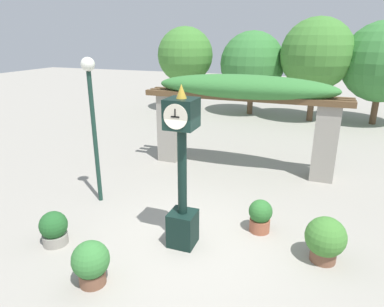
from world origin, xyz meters
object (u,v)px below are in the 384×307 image
at_px(potted_plant_near_right, 91,262).
at_px(pedestal_clock, 182,176).
at_px(potted_plant_far_right, 54,228).
at_px(potted_plant_near_left, 325,239).
at_px(potted_plant_far_left, 260,215).
at_px(lamp_post, 92,105).

bearing_deg(potted_plant_near_right, pedestal_clock, 58.59).
relative_size(pedestal_clock, potted_plant_far_right, 4.57).
bearing_deg(potted_plant_near_left, potted_plant_far_left, 154.63).
distance_m(pedestal_clock, potted_plant_near_left, 2.73).
bearing_deg(potted_plant_far_left, potted_plant_near_right, -131.67).
xyz_separation_m(pedestal_clock, potted_plant_far_right, (-2.29, -0.85, -1.08)).
xyz_separation_m(potted_plant_near_right, potted_plant_far_left, (2.24, 2.52, -0.04)).
height_order(potted_plant_near_right, potted_plant_far_left, potted_plant_near_right).
bearing_deg(pedestal_clock, potted_plant_far_left, 36.86).
bearing_deg(potted_plant_far_left, potted_plant_near_left, -25.37).
bearing_deg(potted_plant_near_left, potted_plant_near_right, -150.83).
bearing_deg(potted_plant_near_left, potted_plant_far_right, -165.52).
xyz_separation_m(potted_plant_far_left, lamp_post, (-3.86, 0.04, 1.98)).
distance_m(potted_plant_near_left, lamp_post, 5.47).
height_order(potted_plant_far_right, lamp_post, lamp_post).
distance_m(pedestal_clock, potted_plant_near_right, 2.08).
bearing_deg(lamp_post, pedestal_clock, -21.56).
relative_size(pedestal_clock, potted_plant_near_right, 4.04).
xyz_separation_m(pedestal_clock, potted_plant_near_right, (-0.94, -1.54, -1.02)).
distance_m(potted_plant_far_left, potted_plant_far_right, 4.03).
relative_size(potted_plant_near_right, potted_plant_far_right, 1.13).
bearing_deg(potted_plant_near_right, lamp_post, 122.40).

